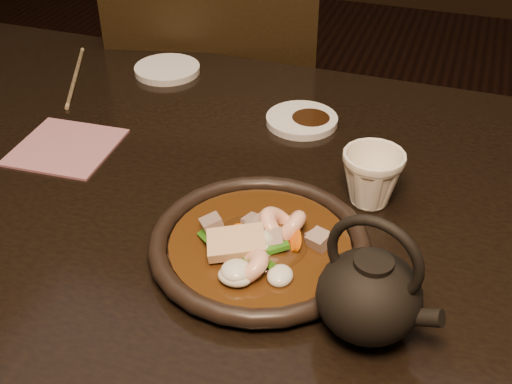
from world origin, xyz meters
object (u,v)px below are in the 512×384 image
(plate, at_px, (260,245))
(tea_cup, at_px, (372,176))
(table, at_px, (140,217))
(chair, at_px, (221,113))
(teapot, at_px, (370,293))

(plate, distance_m, tea_cup, 0.19)
(table, relative_size, tea_cup, 18.65)
(plate, bearing_deg, table, 155.87)
(table, bearing_deg, chair, 99.94)
(teapot, bearing_deg, table, 166.87)
(chair, relative_size, plate, 3.50)
(plate, distance_m, teapot, 0.18)
(chair, xyz_separation_m, teapot, (0.49, -0.78, 0.28))
(plate, bearing_deg, teapot, -28.71)
(plate, height_order, teapot, teapot)
(table, xyz_separation_m, tea_cup, (0.34, 0.05, 0.12))
(teapot, bearing_deg, plate, 164.13)
(table, height_order, chair, chair)
(plate, xyz_separation_m, tea_cup, (0.11, 0.15, 0.03))
(tea_cup, distance_m, teapot, 0.24)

